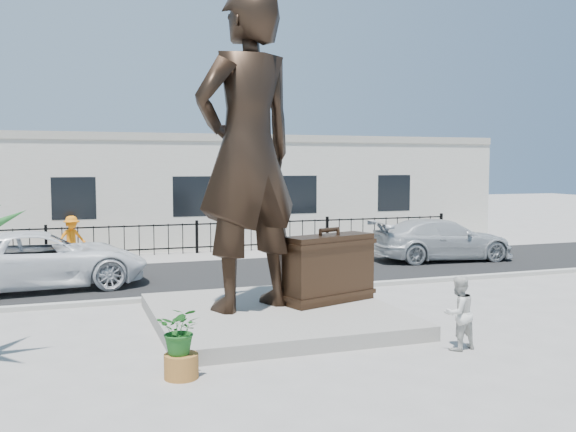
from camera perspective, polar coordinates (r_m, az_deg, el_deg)
name	(u,v)px	position (r m, az deg, el deg)	size (l,w,h in m)	color
ground	(321,337)	(13.21, 2.91, -10.67)	(100.00, 100.00, 0.00)	#9E9991
street	(226,273)	(20.67, -5.51, -5.08)	(40.00, 7.00, 0.01)	black
curb	(257,292)	(17.33, -2.74, -6.76)	(40.00, 0.25, 0.12)	#A5A399
far_sidewalk	(201,256)	(24.52, -7.73, -3.55)	(40.00, 2.50, 0.02)	#9E9991
plinth	(274,315)	(14.37, -1.24, -8.78)	(5.20, 5.20, 0.30)	gray
fence	(197,238)	(25.23, -8.11, -1.97)	(22.00, 0.10, 1.20)	black
building	(178,193)	(29.22, -9.74, 2.06)	(28.00, 7.00, 4.40)	silver
statue	(247,151)	(14.01, -3.64, 5.78)	(2.53, 1.66, 6.93)	black
suitcase	(329,269)	(14.88, 3.67, -4.68)	(2.21, 0.70, 1.56)	#322115
tourist	(458,313)	(12.57, 14.91, -8.32)	(0.68, 0.53, 1.40)	silver
car_white	(41,260)	(19.23, -21.12, -3.65)	(2.68, 5.81, 1.62)	white
car_silver	(442,240)	(23.88, 13.54, -2.05)	(2.09, 5.14, 1.49)	#B4B7B9
worker	(72,238)	(24.29, -18.67, -1.88)	(1.04, 0.60, 1.62)	orange
planter	(181,366)	(10.87, -9.47, -13.03)	(0.56, 0.56, 0.40)	#9C6229
shrub	(181,330)	(10.70, -9.51, -9.97)	(0.72, 0.62, 0.80)	#1D591D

